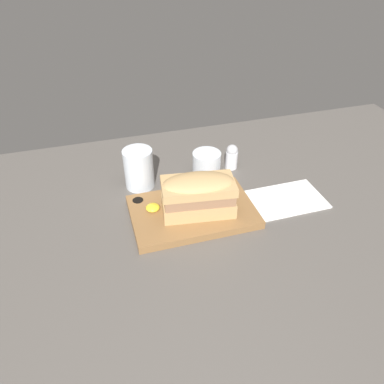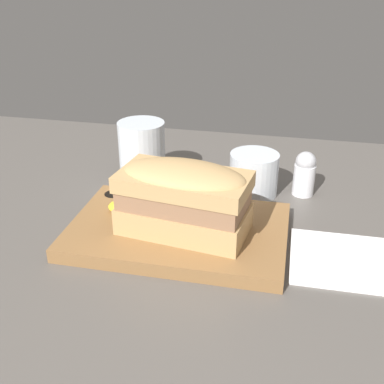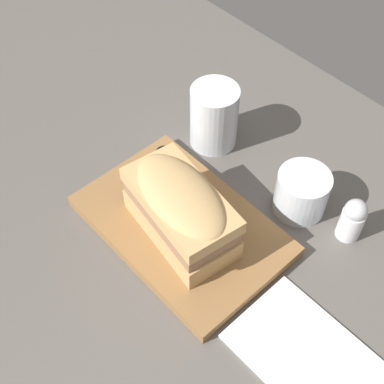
{
  "view_description": "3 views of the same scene",
  "coord_description": "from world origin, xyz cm",
  "px_view_note": "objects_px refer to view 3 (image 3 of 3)",
  "views": [
    {
      "loc": [
        -25.1,
        -61.94,
        61.45
      ],
      "look_at": [
        -5.51,
        4.8,
        9.35
      ],
      "focal_mm": 35.0,
      "sensor_mm": 36.0,
      "label": 1
    },
    {
      "loc": [
        8.79,
        -50.15,
        37.88
      ],
      "look_at": [
        -3.7,
        7.07,
        8.32
      ],
      "focal_mm": 45.0,
      "sensor_mm": 36.0,
      "label": 2
    },
    {
      "loc": [
        28.57,
        -23.52,
        66.83
      ],
      "look_at": [
        -4.96,
        6.98,
        9.67
      ],
      "focal_mm": 50.0,
      "sensor_mm": 36.0,
      "label": 3
    }
  ],
  "objects_px": {
    "wine_glass": "(301,194)",
    "serving_board": "(182,225)",
    "water_glass": "(214,120)",
    "napkin": "(308,356)",
    "salt_shaker": "(353,219)",
    "sandwich": "(181,209)"
  },
  "relations": [
    {
      "from": "wine_glass",
      "to": "serving_board",
      "type": "bearing_deg",
      "value": -119.22
    },
    {
      "from": "water_glass",
      "to": "napkin",
      "type": "relative_size",
      "value": 0.57
    },
    {
      "from": "serving_board",
      "to": "wine_glass",
      "type": "xyz_separation_m",
      "value": [
        0.09,
        0.16,
        0.02
      ]
    },
    {
      "from": "napkin",
      "to": "salt_shaker",
      "type": "height_order",
      "value": "salt_shaker"
    },
    {
      "from": "napkin",
      "to": "salt_shaker",
      "type": "relative_size",
      "value": 2.58
    },
    {
      "from": "sandwich",
      "to": "water_glass",
      "type": "relative_size",
      "value": 1.66
    },
    {
      "from": "salt_shaker",
      "to": "napkin",
      "type": "bearing_deg",
      "value": -66.19
    },
    {
      "from": "wine_glass",
      "to": "napkin",
      "type": "height_order",
      "value": "wine_glass"
    },
    {
      "from": "wine_glass",
      "to": "salt_shaker",
      "type": "xyz_separation_m",
      "value": [
        0.08,
        0.01,
        0.01
      ]
    },
    {
      "from": "wine_glass",
      "to": "salt_shaker",
      "type": "height_order",
      "value": "salt_shaker"
    },
    {
      "from": "sandwich",
      "to": "salt_shaker",
      "type": "relative_size",
      "value": 2.43
    },
    {
      "from": "sandwich",
      "to": "wine_glass",
      "type": "height_order",
      "value": "sandwich"
    },
    {
      "from": "sandwich",
      "to": "napkin",
      "type": "height_order",
      "value": "sandwich"
    },
    {
      "from": "serving_board",
      "to": "sandwich",
      "type": "relative_size",
      "value": 1.66
    },
    {
      "from": "napkin",
      "to": "salt_shaker",
      "type": "xyz_separation_m",
      "value": [
        -0.08,
        0.18,
        0.04
      ]
    },
    {
      "from": "serving_board",
      "to": "water_glass",
      "type": "bearing_deg",
      "value": 122.25
    },
    {
      "from": "sandwich",
      "to": "water_glass",
      "type": "xyz_separation_m",
      "value": [
        -0.11,
        0.17,
        -0.02
      ]
    },
    {
      "from": "water_glass",
      "to": "napkin",
      "type": "xyz_separation_m",
      "value": [
        0.35,
        -0.17,
        -0.04
      ]
    },
    {
      "from": "water_glass",
      "to": "wine_glass",
      "type": "xyz_separation_m",
      "value": [
        0.19,
        -0.0,
        -0.02
      ]
    },
    {
      "from": "serving_board",
      "to": "salt_shaker",
      "type": "bearing_deg",
      "value": 45.67
    },
    {
      "from": "wine_glass",
      "to": "salt_shaker",
      "type": "bearing_deg",
      "value": 10.52
    },
    {
      "from": "sandwich",
      "to": "salt_shaker",
      "type": "distance_m",
      "value": 0.24
    }
  ]
}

